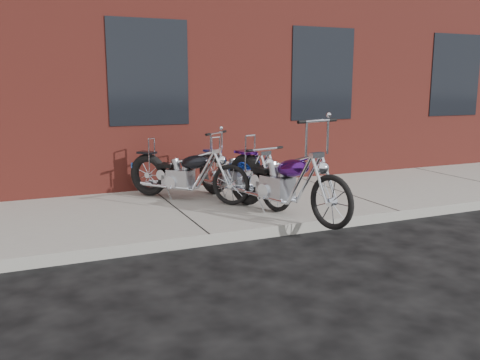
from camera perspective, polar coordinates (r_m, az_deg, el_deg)
name	(u,v)px	position (r m, az deg, el deg)	size (l,w,h in m)	color
ground	(210,246)	(6.47, -3.40, -7.37)	(120.00, 120.00, 0.00)	black
sidewalk	(176,213)	(7.82, -7.18, -3.66)	(22.00, 3.00, 0.15)	gray
building_brick	(100,4)	(14.08, -15.42, 18.50)	(22.00, 10.00, 8.00)	maroon
chopper_purple	(282,184)	(7.27, 4.72, -0.45)	(0.85, 2.46, 1.41)	black
chopper_blue	(240,176)	(8.09, -0.01, 0.40)	(0.79, 2.20, 0.98)	black
chopper_third	(185,175)	(8.26, -6.21, 0.52)	(1.53, 1.76, 1.13)	black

